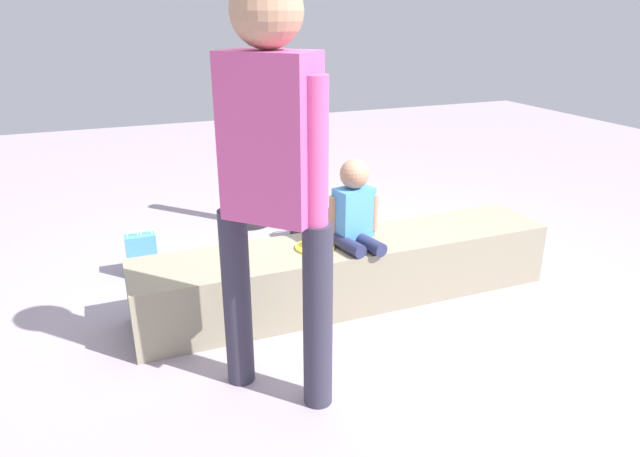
{
  "coord_description": "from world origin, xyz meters",
  "views": [
    {
      "loc": [
        -1.25,
        -2.68,
        1.6
      ],
      "look_at": [
        -0.32,
        -0.34,
        0.62
      ],
      "focal_mm": 31.57,
      "sensor_mm": 36.0,
      "label": 1
    }
  ],
  "objects": [
    {
      "name": "ground_plane",
      "position": [
        0.0,
        0.0,
        0.0
      ],
      "size": [
        12.0,
        12.0,
        0.0
      ],
      "primitive_type": "plane",
      "color": "#A0919E"
    },
    {
      "name": "concrete_ledge",
      "position": [
        0.0,
        0.0,
        0.18
      ],
      "size": [
        2.44,
        0.46,
        0.37
      ],
      "primitive_type": "cube",
      "color": "gray",
      "rests_on": "ground_plane"
    },
    {
      "name": "child_seated",
      "position": [
        0.01,
        -0.04,
        0.58
      ],
      "size": [
        0.28,
        0.34,
        0.48
      ],
      "color": "#282C50",
      "rests_on": "concrete_ledge"
    },
    {
      "name": "adult_standing",
      "position": [
        -0.64,
        -0.66,
        1.04
      ],
      "size": [
        0.4,
        0.4,
        1.73
      ],
      "color": "#312E3F",
      "rests_on": "ground_plane"
    },
    {
      "name": "cake_plate",
      "position": [
        -0.22,
        -0.01,
        0.39
      ],
      "size": [
        0.22,
        0.22,
        0.07
      ],
      "color": "yellow",
      "rests_on": "concrete_ledge"
    },
    {
      "name": "gift_bag",
      "position": [
        -1.09,
        0.79,
        0.14
      ],
      "size": [
        0.19,
        0.09,
        0.31
      ],
      "color": "#4C99E0",
      "rests_on": "ground_plane"
    },
    {
      "name": "railing_post",
      "position": [
        -0.21,
        1.46,
        0.38
      ],
      "size": [
        0.36,
        0.36,
        1.03
      ],
      "color": "black",
      "rests_on": "ground_plane"
    },
    {
      "name": "water_bottle_near_gift",
      "position": [
        0.46,
        1.3,
        0.09
      ],
      "size": [
        0.08,
        0.08,
        0.19
      ],
      "color": "silver",
      "rests_on": "ground_plane"
    },
    {
      "name": "water_bottle_far_side",
      "position": [
        -1.06,
        0.45,
        0.09
      ],
      "size": [
        0.07,
        0.07,
        0.19
      ],
      "color": "silver",
      "rests_on": "ground_plane"
    },
    {
      "name": "party_cup_red",
      "position": [
        -0.9,
        0.41,
        0.05
      ],
      "size": [
        0.08,
        0.08,
        0.11
      ],
      "primitive_type": "cylinder",
      "color": "red",
      "rests_on": "ground_plane"
    },
    {
      "name": "handbag_black_leather",
      "position": [
        0.15,
        0.97,
        0.11
      ],
      "size": [
        0.33,
        0.11,
        0.32
      ],
      "color": "black",
      "rests_on": "ground_plane"
    }
  ]
}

